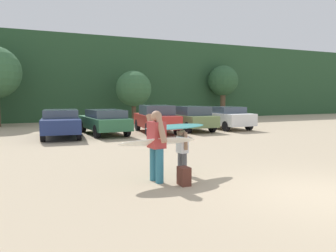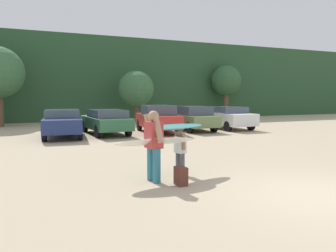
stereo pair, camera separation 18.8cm
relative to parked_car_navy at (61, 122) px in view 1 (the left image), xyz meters
name	(u,v)px [view 1 (the left image)]	position (x,y,z in m)	size (l,w,h in m)	color
ground_plane	(323,195)	(4.16, -12.81, -0.79)	(120.00, 120.00, 0.00)	tan
hillside_ridge	(85,81)	(4.16, 16.68, 2.89)	(108.00, 12.00, 7.36)	#284C2D
tree_far_right	(134,89)	(6.58, 8.01, 1.95)	(2.93, 2.93, 4.22)	brown
tree_left	(223,81)	(16.24, 9.53, 2.81)	(2.94, 2.94, 5.12)	brown
parked_car_navy	(61,122)	(0.00, 0.00, 0.00)	(2.28, 4.50, 1.45)	navy
parked_car_forest_green	(104,121)	(2.36, 0.35, -0.01)	(2.10, 4.73, 1.41)	#2D6642
parked_car_red	(156,118)	(5.35, -0.02, 0.06)	(2.32, 4.52, 1.62)	#B72D28
parked_car_olive_green	(190,118)	(7.74, 0.26, 0.00)	(1.88, 4.32, 1.53)	#6B7F4C
parked_car_white	(225,117)	(10.36, 0.28, -0.01)	(2.00, 4.15, 1.46)	white
person_adult	(156,142)	(1.26, -10.25, 0.23)	(0.38, 0.95, 1.80)	teal
person_child	(182,149)	(2.22, -9.79, -0.09)	(0.26, 0.49, 1.24)	#4C4C51
surfboard_white	(158,142)	(1.33, -10.21, 0.22)	(2.14, 0.63, 0.31)	white
surfboard_teal	(176,127)	(2.10, -9.66, 0.53)	(2.18, 1.19, 0.14)	teal
backpack_dropped	(184,176)	(1.74, -10.84, -0.56)	(0.24, 0.34, 0.45)	#592D23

